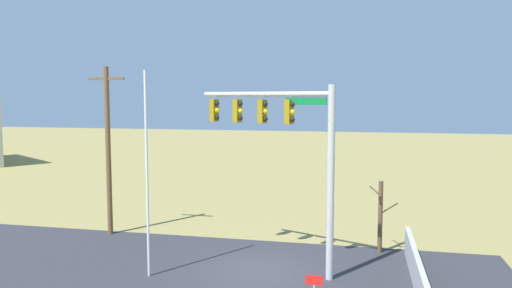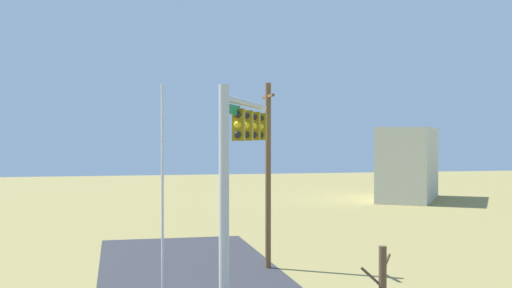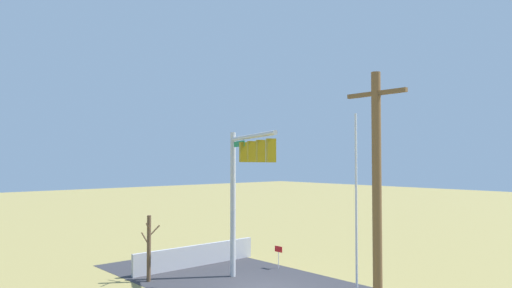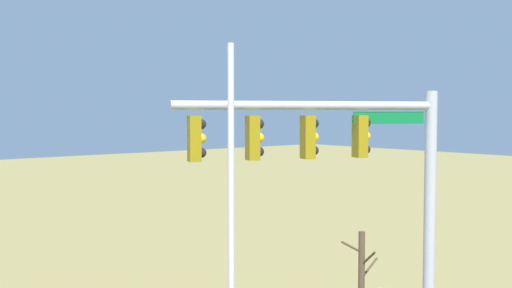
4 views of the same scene
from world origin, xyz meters
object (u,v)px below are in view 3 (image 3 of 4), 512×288
at_px(flagpole, 356,207).
at_px(open_sign, 279,252).
at_px(signal_mast, 244,174).
at_px(utility_pole, 377,217).
at_px(bare_tree, 149,247).

relative_size(flagpole, open_sign, 6.52).
xyz_separation_m(signal_mast, utility_pole, (-9.56, 3.20, -0.93)).
distance_m(utility_pole, open_sign, 13.49).
distance_m(flagpole, utility_pole, 6.78).
xyz_separation_m(utility_pole, bare_tree, (13.29, -0.22, -2.70)).
bearing_deg(open_sign, flagpole, 164.35).
relative_size(bare_tree, open_sign, 2.66).
bearing_deg(open_sign, utility_pole, 147.79).
height_order(signal_mast, utility_pole, utility_pole).
xyz_separation_m(utility_pole, open_sign, (11.03, -6.95, -3.48)).
xyz_separation_m(signal_mast, flagpole, (-5.12, -1.91, -1.34)).
bearing_deg(bare_tree, signal_mast, -141.49).
bearing_deg(signal_mast, flagpole, -159.57).
distance_m(signal_mast, utility_pole, 10.12).
bearing_deg(signal_mast, bare_tree, 38.51).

